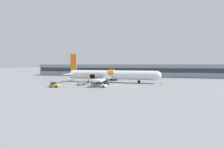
% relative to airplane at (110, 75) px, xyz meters
% --- Properties ---
extents(ground_plane, '(500.00, 500.00, 0.00)m').
position_rel_airplane_xyz_m(ground_plane, '(2.45, -5.46, -2.54)').
color(ground_plane, gray).
extents(apron_marking_line, '(21.60, 0.39, 0.01)m').
position_rel_airplane_xyz_m(apron_marking_line, '(0.26, -7.89, -2.54)').
color(apron_marking_line, silver).
rests_on(apron_marking_line, ground_plane).
extents(terminal_strip, '(101.78, 13.10, 6.32)m').
position_rel_airplane_xyz_m(terminal_strip, '(2.45, 30.97, 0.62)').
color(terminal_strip, gray).
rests_on(terminal_strip, ground_plane).
extents(airplane, '(33.52, 26.04, 10.12)m').
position_rel_airplane_xyz_m(airplane, '(0.00, 0.00, 0.00)').
color(airplane, silver).
rests_on(airplane, ground_plane).
extents(baggage_tug_lead, '(3.02, 2.30, 1.39)m').
position_rel_airplane_xyz_m(baggage_tug_lead, '(0.32, -11.28, -1.95)').
color(baggage_tug_lead, white).
rests_on(baggage_tug_lead, ground_plane).
extents(baggage_tug_mid, '(2.65, 2.13, 1.35)m').
position_rel_airplane_xyz_m(baggage_tug_mid, '(-12.40, -14.34, -1.96)').
color(baggage_tug_mid, yellow).
rests_on(baggage_tug_mid, ground_plane).
extents(baggage_cart_loading, '(3.38, 2.18, 1.04)m').
position_rel_airplane_xyz_m(baggage_cart_loading, '(-3.61, -4.42, -2.05)').
color(baggage_cart_loading, '#999BA0').
rests_on(baggage_cart_loading, ground_plane).
extents(baggage_cart_queued, '(3.41, 2.52, 1.02)m').
position_rel_airplane_xyz_m(baggage_cart_queued, '(-6.88, -8.78, -2.06)').
color(baggage_cart_queued, '#999BA0').
rests_on(baggage_cart_queued, ground_plane).
extents(ground_crew_loader_a, '(0.44, 0.62, 1.77)m').
position_rel_airplane_xyz_m(ground_crew_loader_a, '(-4.39, -6.63, -1.61)').
color(ground_crew_loader_a, '#1E2338').
rests_on(ground_crew_loader_a, ground_plane).
extents(ground_crew_loader_b, '(0.48, 0.60, 1.71)m').
position_rel_airplane_xyz_m(ground_crew_loader_b, '(-6.62, -4.68, -1.64)').
color(ground_crew_loader_b, '#1E2338').
rests_on(ground_crew_loader_b, ground_plane).
extents(ground_crew_driver, '(0.64, 0.53, 1.83)m').
position_rel_airplane_xyz_m(ground_crew_driver, '(-6.87, -6.30, -1.58)').
color(ground_crew_driver, '#2D2D33').
rests_on(ground_crew_driver, ground_plane).
extents(ground_crew_supervisor, '(0.57, 0.54, 1.72)m').
position_rel_airplane_xyz_m(ground_crew_supervisor, '(-7.02, -2.84, -1.64)').
color(ground_crew_supervisor, black).
rests_on(ground_crew_supervisor, ground_plane).
extents(ground_crew_helper, '(0.59, 0.59, 1.84)m').
position_rel_airplane_xyz_m(ground_crew_helper, '(0.25, -3.32, -1.58)').
color(ground_crew_helper, '#2D2D33').
rests_on(ground_crew_helper, ground_plane).
extents(suitcase_on_tarmac_upright, '(0.50, 0.33, 0.75)m').
position_rel_airplane_xyz_m(suitcase_on_tarmac_upright, '(-2.61, -6.78, -2.22)').
color(suitcase_on_tarmac_upright, '#14472D').
rests_on(suitcase_on_tarmac_upright, ground_plane).
extents(safety_cone_nose, '(0.54, 0.54, 0.68)m').
position_rel_airplane_xyz_m(safety_cone_nose, '(16.99, -0.76, -2.22)').
color(safety_cone_nose, black).
rests_on(safety_cone_nose, ground_plane).
extents(safety_cone_engine_left, '(0.49, 0.49, 0.63)m').
position_rel_airplane_xyz_m(safety_cone_engine_left, '(-0.10, -13.14, -2.25)').
color(safety_cone_engine_left, black).
rests_on(safety_cone_engine_left, ground_plane).
extents(safety_cone_wingtip, '(0.45, 0.45, 0.69)m').
position_rel_airplane_xyz_m(safety_cone_wingtip, '(1.36, -6.97, -2.22)').
color(safety_cone_wingtip, black).
rests_on(safety_cone_wingtip, ground_plane).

